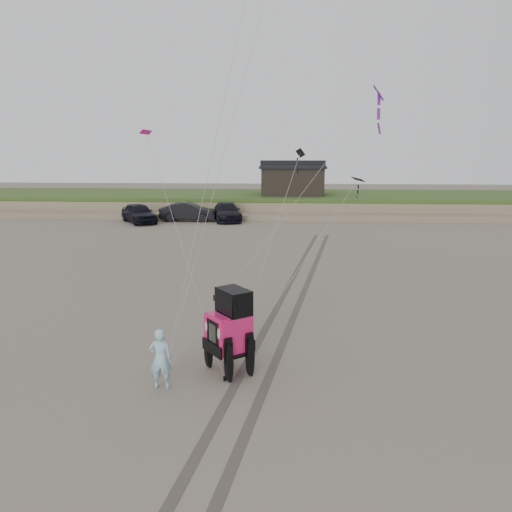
% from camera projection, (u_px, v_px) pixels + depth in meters
% --- Properties ---
extents(ground, '(160.00, 160.00, 0.00)m').
position_uv_depth(ground, '(228.00, 366.00, 14.26)').
color(ground, '#6B6054').
rests_on(ground, ground).
extents(dune_ridge, '(160.00, 14.25, 1.73)m').
position_uv_depth(dune_ridge, '(273.00, 203.00, 50.69)').
color(dune_ridge, '#7A6B54').
rests_on(dune_ridge, ground).
extents(cabin, '(6.40, 5.40, 3.35)m').
position_uv_depth(cabin, '(293.00, 179.00, 49.58)').
color(cabin, black).
rests_on(cabin, dune_ridge).
extents(truck_a, '(4.39, 5.12, 1.66)m').
position_uv_depth(truck_a, '(139.00, 213.00, 42.34)').
color(truck_a, black).
rests_on(truck_a, ground).
extents(truck_b, '(4.93, 1.88, 1.60)m').
position_uv_depth(truck_b, '(188.00, 212.00, 43.41)').
color(truck_b, black).
rests_on(truck_b, ground).
extents(truck_c, '(3.35, 5.73, 1.56)m').
position_uv_depth(truck_c, '(227.00, 212.00, 43.60)').
color(truck_c, black).
rests_on(truck_c, ground).
extents(jeep, '(5.33, 4.83, 1.88)m').
position_uv_depth(jeep, '(229.00, 340.00, 13.74)').
color(jeep, '#DB1C5F').
rests_on(jeep, ground).
extents(man, '(0.60, 0.40, 1.61)m').
position_uv_depth(man, '(160.00, 359.00, 12.82)').
color(man, '#85B6CD').
rests_on(man, ground).
extents(kite_flock, '(10.40, 10.69, 10.12)m').
position_uv_depth(kite_flock, '(320.00, 64.00, 20.40)').
color(kite_flock, '#6F1A91').
rests_on(kite_flock, ground).
extents(stake_main, '(0.08, 0.08, 0.12)m').
position_uv_depth(stake_main, '(165.00, 372.00, 13.72)').
color(stake_main, black).
rests_on(stake_main, ground).
extents(stake_aux, '(0.08, 0.08, 0.12)m').
position_uv_depth(stake_aux, '(225.00, 379.00, 13.36)').
color(stake_aux, black).
rests_on(stake_aux, ground).
extents(tire_tracks, '(5.22, 29.74, 0.01)m').
position_uv_depth(tire_tracks, '(295.00, 291.00, 21.94)').
color(tire_tracks, '#4C443D').
rests_on(tire_tracks, ground).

